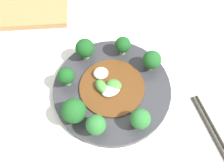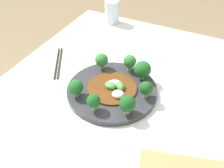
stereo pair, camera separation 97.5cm
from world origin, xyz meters
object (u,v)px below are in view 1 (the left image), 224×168
(broccoli_north, at_px, (66,76))
(broccoli_northeast, at_px, (85,48))
(broccoli_east, at_px, (123,45))
(plate, at_px, (112,89))
(broccoli_southwest, at_px, (140,119))
(broccoli_southeast, at_px, (152,60))
(broccoli_northwest, at_px, (74,111))
(broccoli_west, at_px, (96,125))
(chopsticks, at_px, (214,132))
(stirfry_center, at_px, (110,86))
(cutting_board, at_px, (34,3))

(broccoli_north, distance_m, broccoli_northeast, 0.09)
(broccoli_east, xyz_separation_m, broccoli_north, (-0.12, 0.12, 0.00))
(plate, xyz_separation_m, broccoli_southwest, (-0.09, -0.08, 0.05))
(broccoli_southeast, height_order, broccoli_southwest, broccoli_southwest)
(broccoli_east, distance_m, broccoli_northeast, 0.10)
(broccoli_northwest, distance_m, broccoli_west, 0.06)
(broccoli_north, height_order, chopsticks, broccoli_north)
(broccoli_northwest, bearing_deg, broccoli_northeast, 6.50)
(broccoli_southwest, xyz_separation_m, chopsticks, (0.02, -0.18, -0.05))
(broccoli_southwest, bearing_deg, broccoli_east, 21.47)
(broccoli_west, distance_m, stirfry_center, 0.13)
(broccoli_southeast, relative_size, broccoli_southwest, 0.97)
(broccoli_southwest, xyz_separation_m, cutting_board, (0.34, 0.39, -0.05))
(broccoli_west, height_order, cutting_board, broccoli_west)
(broccoli_southwest, bearing_deg, plate, 44.52)
(broccoli_north, bearing_deg, plate, -84.69)
(broccoli_east, distance_m, broccoli_southwest, 0.21)
(broccoli_west, height_order, broccoli_east, broccoli_west)
(broccoli_west, relative_size, broccoli_northeast, 0.98)
(broccoli_northwest, xyz_separation_m, broccoli_west, (-0.02, -0.06, 0.00))
(broccoli_northwest, bearing_deg, cutting_board, 34.27)
(chopsticks, bearing_deg, broccoli_north, 82.39)
(broccoli_east, height_order, broccoli_northeast, broccoli_northeast)
(cutting_board, bearing_deg, chopsticks, -118.86)
(plate, bearing_deg, broccoli_southwest, -135.48)
(broccoli_southeast, bearing_deg, chopsticks, -129.11)
(broccoli_west, bearing_deg, broccoli_southwest, -69.77)
(broccoli_west, distance_m, chopsticks, 0.29)
(broccoli_northeast, relative_size, cutting_board, 0.24)
(broccoli_north, bearing_deg, broccoli_northwest, -152.59)
(broccoli_north, bearing_deg, broccoli_southeast, -65.39)
(broccoli_northwest, bearing_deg, broccoli_west, -111.46)
(broccoli_southwest, height_order, cutting_board, broccoli_southwest)
(broccoli_north, distance_m, chopsticks, 0.39)
(broccoli_northwest, relative_size, broccoli_northeast, 1.05)
(broccoli_west, bearing_deg, plate, -5.45)
(plate, distance_m, chopsticks, 0.27)
(broccoli_west, bearing_deg, broccoli_east, -4.20)
(broccoli_southwest, distance_m, stirfry_center, 0.13)
(broccoli_northwest, height_order, broccoli_north, broccoli_northwest)
(broccoli_west, height_order, stirfry_center, broccoli_west)
(broccoli_southwest, bearing_deg, broccoli_northwest, 94.55)
(broccoli_southeast, bearing_deg, broccoli_east, 69.29)
(broccoli_northeast, bearing_deg, broccoli_east, -71.19)
(broccoli_southeast, height_order, stirfry_center, broccoli_southeast)
(broccoli_northwest, bearing_deg, broccoli_southwest, -85.45)
(broccoli_southwest, relative_size, chopsticks, 0.34)
(broccoli_northeast, distance_m, cutting_board, 0.28)
(broccoli_east, bearing_deg, cutting_board, 65.79)
(broccoli_northwest, height_order, chopsticks, broccoli_northwest)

